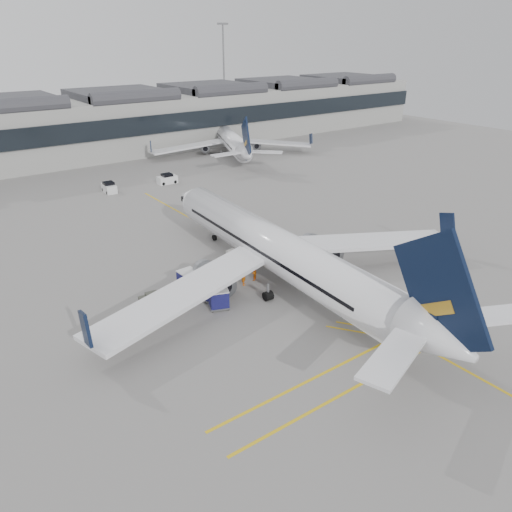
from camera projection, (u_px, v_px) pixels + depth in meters
ground at (235, 321)px, 43.67m from camera, size 220.00×220.00×0.00m
terminal at (21, 131)px, 94.05m from camera, size 200.00×20.45×12.40m
apron_markings at (258, 256)px, 56.42m from camera, size 0.25×60.00×0.01m
airliner_main at (281, 252)px, 48.64m from camera, size 40.99×44.89×11.93m
airliner_far at (231, 140)px, 102.85m from camera, size 31.38×34.68×9.80m
belt_loader at (241, 257)px, 54.71m from camera, size 5.26×2.46×2.09m
baggage_cart_a at (240, 257)px, 53.86m from camera, size 1.90×1.70×1.70m
baggage_cart_b at (219, 298)px, 45.33m from camera, size 2.22×2.04×1.90m
baggage_cart_c at (215, 291)px, 46.55m from camera, size 2.35×2.17×2.00m
baggage_cart_d at (188, 279)px, 48.90m from camera, size 1.91×1.61×1.90m
ramp_agent_a at (244, 276)px, 49.59m from camera, size 0.83×0.87×1.99m
ramp_agent_b at (253, 272)px, 50.57m from camera, size 1.07×1.07×1.75m
pushback_tug at (153, 300)px, 45.86m from camera, size 2.47×1.68×1.30m
safety_cone_nose at (214, 213)px, 69.10m from camera, size 0.40×0.40×0.55m
safety_cone_engine at (299, 270)px, 52.52m from camera, size 0.39×0.39×0.54m
service_van_mid at (109, 188)px, 78.74m from camera, size 1.76×3.28×1.65m
service_van_right at (167, 179)px, 83.29m from camera, size 3.26×1.67×1.66m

